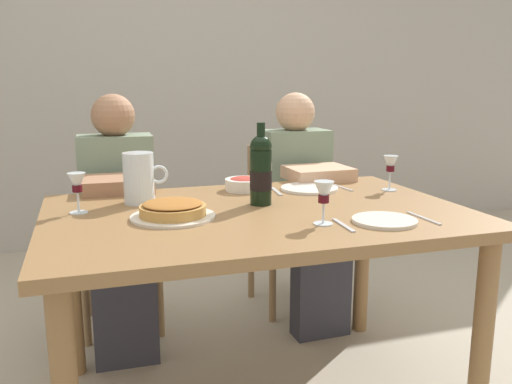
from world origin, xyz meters
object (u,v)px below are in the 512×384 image
object	(u,v)px
dining_table	(258,235)
baked_tart	(173,210)
wine_glass_right_diner	(77,185)
chair_left	(118,227)
wine_glass_centre	(390,166)
diner_right	(303,202)
diner_left	(119,215)
salad_bowl	(245,183)
wine_glass_left_diner	(324,195)
chair_right	(285,214)
water_pitcher	(139,181)
dinner_plate_left_setting	(385,221)
dinner_plate_right_setting	(309,188)
wine_bottle	(261,170)

from	to	relation	value
dining_table	baked_tart	world-z (taller)	baked_tart
wine_glass_right_diner	chair_left	distance (m)	0.85
wine_glass_centre	diner_right	world-z (taller)	diner_right
wine_glass_right_diner	diner_left	size ratio (longest dim) A/B	0.12
dining_table	diner_left	bearing A→B (deg)	124.17
chair_left	diner_right	distance (m)	0.94
salad_bowl	wine_glass_left_diner	bearing A→B (deg)	-81.80
wine_glass_centre	wine_glass_right_diner	bearing A→B (deg)	-179.17
chair_left	chair_right	distance (m)	0.90
diner_left	water_pitcher	bearing A→B (deg)	99.61
wine_glass_right_diner	dinner_plate_left_setting	world-z (taller)	wine_glass_right_diner
dining_table	water_pitcher	distance (m)	0.50
dinner_plate_left_setting	salad_bowl	bearing A→B (deg)	114.27
baked_tart	salad_bowl	bearing A→B (deg)	46.04
diner_left	wine_glass_right_diner	bearing A→B (deg)	74.12
baked_tart	dinner_plate_right_setting	xyz separation A→B (m)	(0.63, 0.30, -0.02)
baked_tart	chair_left	xyz separation A→B (m)	(-0.14, 0.93, -0.29)
baked_tart	wine_glass_right_diner	distance (m)	0.36
dining_table	diner_right	size ratio (longest dim) A/B	1.29
salad_bowl	dinner_plate_right_setting	xyz separation A→B (m)	(0.27, -0.07, -0.02)
dining_table	dinner_plate_left_setting	bearing A→B (deg)	-39.82
dinner_plate_left_setting	chair_left	world-z (taller)	chair_left
wine_glass_left_diner	wine_glass_right_diner	world-z (taller)	wine_glass_right_diner
wine_bottle	chair_right	distance (m)	0.99
wine_glass_right_diner	wine_glass_centre	distance (m)	1.26
salad_bowl	dining_table	bearing A→B (deg)	-98.87
wine_glass_right_diner	dining_table	bearing A→B (deg)	-13.65
dining_table	salad_bowl	bearing A→B (deg)	81.13
wine_glass_right_diner	diner_right	distance (m)	1.21
wine_bottle	salad_bowl	xyz separation A→B (m)	(0.02, 0.27, -0.10)
dining_table	wine_glass_left_diner	size ratio (longest dim) A/B	10.51
dining_table	water_pitcher	xyz separation A→B (m)	(-0.39, 0.25, 0.18)
water_pitcher	wine_glass_centre	bearing A→B (deg)	-4.29
wine_glass_left_diner	diner_right	world-z (taller)	diner_right
wine_bottle	diner_left	world-z (taller)	diner_left
dinner_plate_left_setting	chair_left	distance (m)	1.46
water_pitcher	salad_bowl	xyz separation A→B (m)	(0.45, 0.11, -0.06)
dinner_plate_right_setting	dining_table	bearing A→B (deg)	-138.93
wine_glass_centre	dinner_plate_left_setting	distance (m)	0.55
wine_glass_centre	chair_right	bearing A→B (deg)	105.12
chair_right	wine_bottle	bearing A→B (deg)	61.55
chair_right	diner_right	world-z (taller)	diner_right
wine_bottle	dinner_plate_right_setting	world-z (taller)	wine_bottle
chair_right	dinner_plate_right_setting	bearing A→B (deg)	76.85
salad_bowl	dinner_plate_left_setting	size ratio (longest dim) A/B	0.77
salad_bowl	wine_glass_right_diner	size ratio (longest dim) A/B	1.15
water_pitcher	wine_bottle	bearing A→B (deg)	-20.58
dinner_plate_left_setting	wine_glass_right_diner	bearing A→B (deg)	155.50
salad_bowl	dinner_plate_right_setting	distance (m)	0.28
salad_bowl	chair_left	world-z (taller)	chair_left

